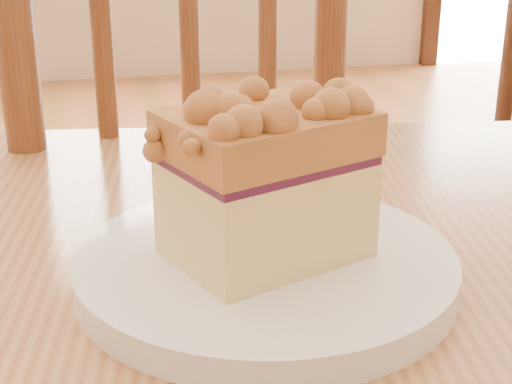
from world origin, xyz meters
TOP-DOWN VIEW (x-y plane):
  - cafe_chair_main at (-0.10, 0.61)m, footprint 0.55×0.55m
  - plate at (-0.06, 0.09)m, footprint 0.25×0.25m
  - cake_slice at (-0.06, 0.09)m, footprint 0.14×0.12m

SIDE VIEW (x-z plane):
  - cafe_chair_main at x=-0.10m, z-range 0.01..0.98m
  - plate at x=-0.06m, z-range 0.75..0.77m
  - cake_slice at x=-0.06m, z-range 0.77..0.88m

